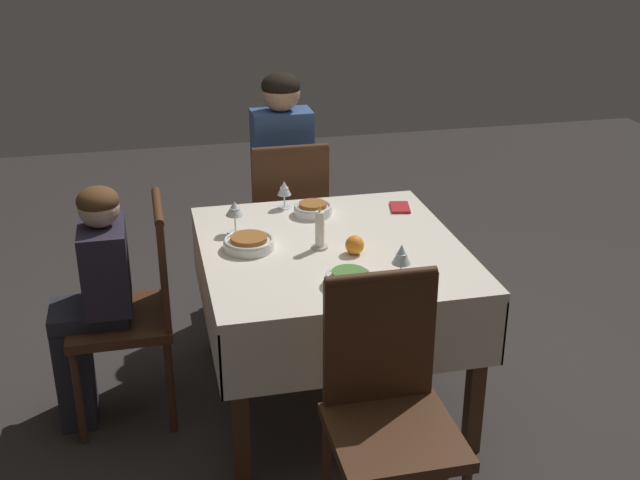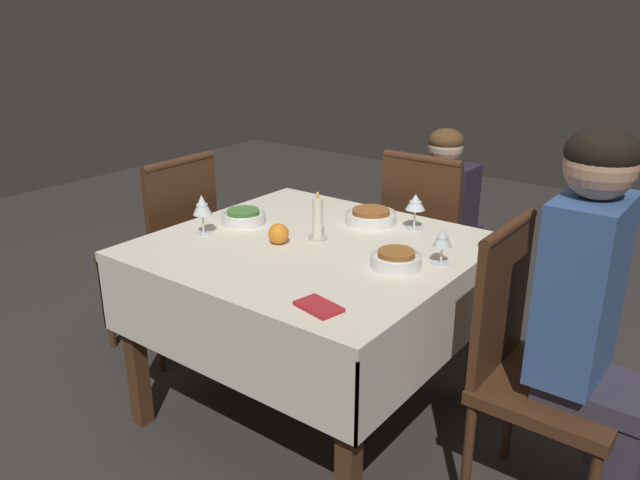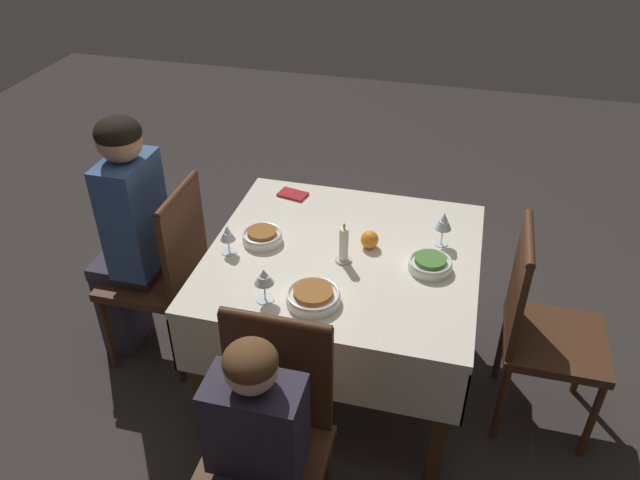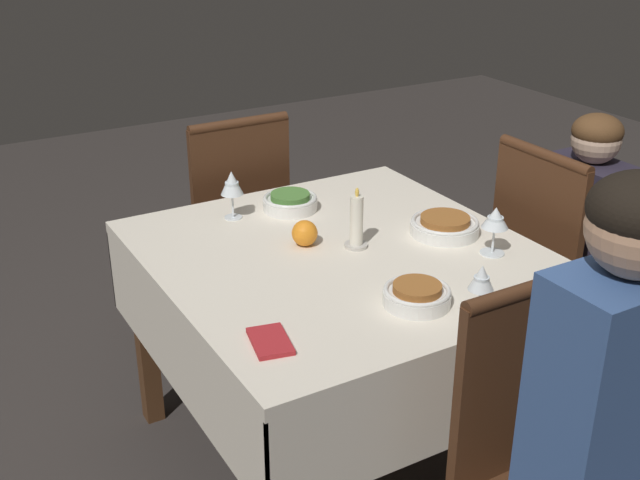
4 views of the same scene
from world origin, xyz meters
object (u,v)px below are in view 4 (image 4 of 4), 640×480
object	(u,v)px
chair_east	(553,474)
candle_centerpiece	(356,224)
dining_table	(342,282)
bowl_west	(290,202)
bowl_north	(445,225)
wine_glass_east	(481,280)
person_adult_denim	(622,445)
napkin_red_folded	(270,341)
bowl_east	(417,295)
wine_glass_north	(495,220)
chair_north	(556,264)
person_child_dark	(594,242)
orange_fruit	(305,233)
chair_west	(230,219)
wine_glass_west	(232,184)

from	to	relation	value
chair_east	candle_centerpiece	distance (m)	0.89
dining_table	bowl_west	size ratio (longest dim) A/B	6.35
bowl_north	bowl_west	bearing A→B (deg)	-142.28
dining_table	wine_glass_east	size ratio (longest dim) A/B	8.61
person_adult_denim	napkin_red_folded	xyz separation A→B (m)	(-0.65, -0.44, 0.03)
bowl_east	wine_glass_east	xyz separation A→B (m)	(0.11, 0.11, 0.06)
wine_glass_north	chair_north	bearing A→B (deg)	108.71
bowl_west	chair_north	bearing A→B (deg)	60.74
dining_table	person_child_dark	distance (m)	0.98
orange_fruit	bowl_west	bearing A→B (deg)	160.64
chair_north	wine_glass_north	world-z (taller)	chair_north
wine_glass_east	chair_north	bearing A→B (deg)	119.54
orange_fruit	person_adult_denim	bearing A→B (deg)	5.50
chair_west	candle_centerpiece	size ratio (longest dim) A/B	5.15
bowl_north	person_child_dark	bearing A→B (deg)	87.08
napkin_red_folded	orange_fruit	bearing A→B (deg)	142.63
wine_glass_west	candle_centerpiece	size ratio (longest dim) A/B	0.85
dining_table	bowl_north	world-z (taller)	bowl_north
person_adult_denim	wine_glass_north	world-z (taller)	person_adult_denim
chair_west	bowl_west	size ratio (longest dim) A/B	5.37
person_adult_denim	wine_glass_north	distance (m)	0.84
chair_north	person_adult_denim	bearing A→B (deg)	139.81
bowl_east	bowl_west	distance (m)	0.72
wine_glass_east	bowl_north	distance (m)	0.48
candle_centerpiece	napkin_red_folded	distance (m)	0.58
chair_east	chair_north	bearing A→B (deg)	44.56
bowl_east	orange_fruit	world-z (taller)	orange_fruit
chair_north	bowl_west	xyz separation A→B (m)	(-0.44, -0.78, 0.23)
wine_glass_west	person_child_dark	bearing A→B (deg)	67.79
wine_glass_east	wine_glass_west	distance (m)	0.90
chair_north	person_adult_denim	size ratio (longest dim) A/B	0.76
bowl_north	napkin_red_folded	world-z (taller)	bowl_north
chair_west	napkin_red_folded	size ratio (longest dim) A/B	6.35
chair_west	bowl_east	distance (m)	1.21
bowl_west	napkin_red_folded	distance (m)	0.82
candle_centerpiece	wine_glass_north	bearing A→B (deg)	53.33
person_child_dark	candle_centerpiece	xyz separation A→B (m)	(-0.09, -0.92, 0.23)
bowl_west	candle_centerpiece	bearing A→B (deg)	4.99
person_adult_denim	bowl_east	world-z (taller)	person_adult_denim
chair_east	bowl_west	distance (m)	1.22
person_child_dark	napkin_red_folded	distance (m)	1.41
bowl_north	dining_table	bearing A→B (deg)	-97.34
chair_north	candle_centerpiece	xyz separation A→B (m)	(-0.09, -0.75, 0.28)
person_child_dark	napkin_red_folded	world-z (taller)	person_child_dark
person_child_dark	wine_glass_east	distance (m)	0.98
person_adult_denim	wine_glass_north	bearing A→B (deg)	66.38
wine_glass_west	napkin_red_folded	size ratio (longest dim) A/B	1.05
bowl_north	napkin_red_folded	bearing A→B (deg)	-68.13
wine_glass_east	candle_centerpiece	bearing A→B (deg)	-173.18
person_adult_denim	candle_centerpiece	xyz separation A→B (m)	(-1.00, 0.02, 0.09)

